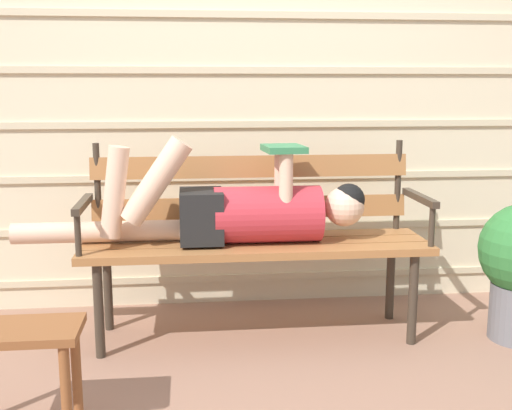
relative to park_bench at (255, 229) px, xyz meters
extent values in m
plane|color=#936B56|center=(0.00, -0.23, -0.52)|extent=(12.00, 12.00, 0.00)
cube|color=beige|center=(0.00, 0.49, 0.77)|extent=(4.86, 0.06, 2.58)
cube|color=beige|center=(0.00, 0.45, -0.38)|extent=(4.86, 0.02, 0.04)
cube|color=beige|center=(0.00, 0.45, -0.09)|extent=(4.86, 0.02, 0.04)
cube|color=beige|center=(0.00, 0.45, 0.19)|extent=(4.86, 0.02, 0.04)
cube|color=beige|center=(0.00, 0.45, 0.48)|extent=(4.86, 0.02, 0.04)
cube|color=beige|center=(0.00, 0.45, 0.77)|extent=(4.86, 0.02, 0.04)
cube|color=beige|center=(0.00, 0.45, 1.05)|extent=(4.86, 0.02, 0.04)
cube|color=#9E6638|center=(0.00, -0.21, -0.07)|extent=(1.65, 0.14, 0.04)
cube|color=#9E6638|center=(0.00, -0.07, -0.07)|extent=(1.65, 0.14, 0.04)
cube|color=#9E6638|center=(0.00, 0.08, -0.07)|extent=(1.65, 0.14, 0.04)
cube|color=#9E6638|center=(0.00, 0.15, 0.08)|extent=(1.58, 0.05, 0.11)
cube|color=#9E6638|center=(0.00, 0.15, 0.29)|extent=(1.58, 0.05, 0.11)
cylinder|color=#382D23|center=(-0.76, 0.15, 0.18)|extent=(0.03, 0.03, 0.46)
cylinder|color=#382D23|center=(0.76, 0.15, 0.18)|extent=(0.03, 0.03, 0.46)
cylinder|color=#382D23|center=(-0.73, -0.24, -0.30)|extent=(0.04, 0.04, 0.44)
cylinder|color=#382D23|center=(0.73, -0.24, -0.30)|extent=(0.04, 0.04, 0.44)
cylinder|color=#382D23|center=(-0.73, 0.10, -0.30)|extent=(0.04, 0.04, 0.44)
cylinder|color=#382D23|center=(0.73, 0.10, -0.30)|extent=(0.04, 0.04, 0.44)
cube|color=#382D23|center=(-0.80, -0.07, 0.15)|extent=(0.04, 0.42, 0.03)
cylinder|color=#382D23|center=(-0.80, -0.24, 0.05)|extent=(0.03, 0.03, 0.20)
cube|color=#382D23|center=(0.80, -0.07, 0.15)|extent=(0.04, 0.42, 0.03)
cylinder|color=#382D23|center=(0.80, -0.24, 0.05)|extent=(0.03, 0.03, 0.20)
cylinder|color=#B72D38|center=(0.05, -0.07, 0.09)|extent=(0.50, 0.27, 0.27)
cube|color=black|center=(-0.26, -0.07, 0.09)|extent=(0.20, 0.25, 0.24)
sphere|color=beige|center=(0.43, -0.07, 0.12)|extent=(0.19, 0.19, 0.19)
sphere|color=black|center=(0.45, -0.07, 0.15)|extent=(0.16, 0.16, 0.16)
cylinder|color=beige|center=(-0.46, -0.13, 0.26)|extent=(0.34, 0.11, 0.42)
cylinder|color=beige|center=(-0.65, -0.13, 0.22)|extent=(0.15, 0.09, 0.42)
cylinder|color=beige|center=(-0.74, -0.01, 0.01)|extent=(0.80, 0.10, 0.10)
cylinder|color=beige|center=(0.13, -0.15, 0.23)|extent=(0.06, 0.06, 0.30)
cylinder|color=beige|center=(0.13, 0.01, 0.23)|extent=(0.06, 0.06, 0.30)
cube|color=#337A4C|center=(0.13, -0.07, 0.40)|extent=(0.19, 0.26, 0.03)
cube|color=brown|center=(-0.91, -0.87, -0.14)|extent=(0.43, 0.26, 0.03)
cylinder|color=brown|center=(-0.74, -0.97, -0.34)|extent=(0.04, 0.04, 0.37)
cylinder|color=brown|center=(-0.74, -0.76, -0.34)|extent=(0.04, 0.04, 0.37)
camera|label=1|loc=(-0.32, -3.03, 0.70)|focal=45.16mm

